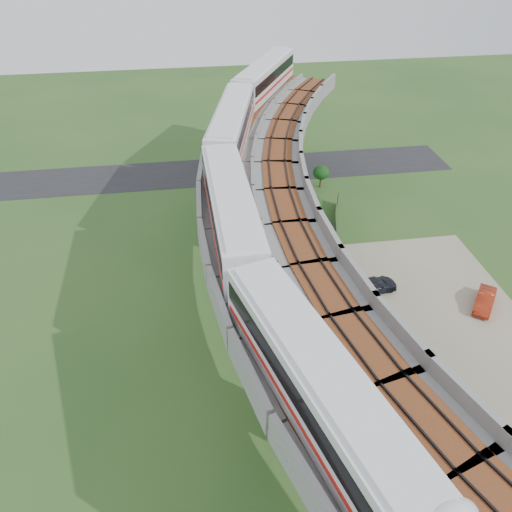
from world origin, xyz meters
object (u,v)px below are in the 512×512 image
object	(u,v)px
metro_train	(257,165)
car_white	(414,435)
car_red	(485,300)
car_dark	(374,285)

from	to	relation	value
metro_train	car_white	distance (m)	22.72
car_white	car_red	world-z (taller)	car_red
metro_train	car_white	bearing A→B (deg)	-66.26
car_red	car_dark	xyz separation A→B (m)	(-8.99, 3.45, -0.01)
car_white	car_red	distance (m)	16.57
metro_train	car_dark	world-z (taller)	metro_train
car_dark	metro_train	bearing A→B (deg)	64.21
car_white	car_red	bearing A→B (deg)	37.49
car_dark	car_white	bearing A→B (deg)	158.30
metro_train	car_dark	bearing A→B (deg)	-13.53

